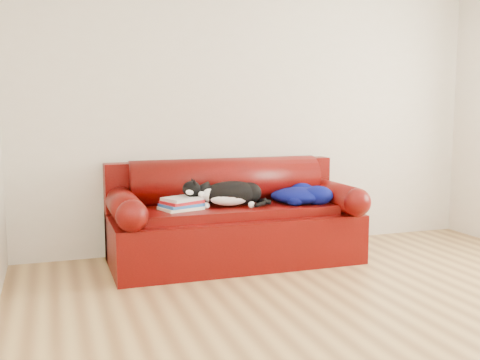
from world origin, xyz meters
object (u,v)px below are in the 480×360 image
object	(u,v)px
book_stack	(182,203)
sofa_base	(235,235)
cat	(231,194)
blanket	(300,195)

from	to	relation	value
book_stack	sofa_base	bearing A→B (deg)	8.58
book_stack	cat	bearing A→B (deg)	2.27
sofa_base	cat	xyz separation A→B (m)	(-0.05, -0.06, 0.36)
sofa_base	book_stack	distance (m)	0.57
sofa_base	book_stack	xyz separation A→B (m)	(-0.48, -0.07, 0.31)
sofa_base	blanket	bearing A→B (deg)	-9.05
book_stack	cat	size ratio (longest dim) A/B	0.51
book_stack	blanket	size ratio (longest dim) A/B	0.66
book_stack	cat	distance (m)	0.43
cat	blanket	size ratio (longest dim) A/B	1.29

